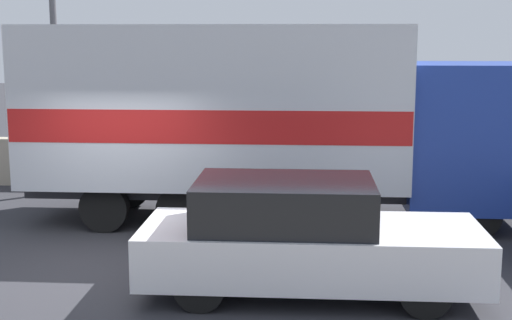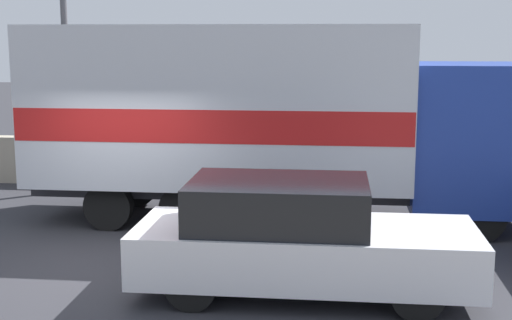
# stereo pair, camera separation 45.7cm
# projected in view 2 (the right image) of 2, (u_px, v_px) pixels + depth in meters

# --- Properties ---
(ground_plane) EXTENTS (80.00, 80.00, 0.00)m
(ground_plane) POSITION_uv_depth(u_px,v_px,m) (97.00, 265.00, 10.63)
(ground_plane) COLOR #2D2D33
(stone_wall_backdrop) EXTENTS (60.00, 0.35, 1.07)m
(stone_wall_backdrop) POSITION_uv_depth(u_px,v_px,m) (179.00, 163.00, 16.13)
(stone_wall_backdrop) COLOR #A39984
(stone_wall_backdrop) RESTS_ON ground_plane
(street_lamp) EXTENTS (0.56, 0.28, 7.08)m
(street_lamp) POSITION_uv_depth(u_px,v_px,m) (63.00, 1.00, 14.97)
(street_lamp) COLOR #4C4C51
(street_lamp) RESTS_ON ground_plane
(box_truck) EXTENTS (9.01, 2.45, 3.56)m
(box_truck) POSITION_uv_depth(u_px,v_px,m) (264.00, 115.00, 12.83)
(box_truck) COLOR navy
(box_truck) RESTS_ON ground_plane
(car_hatchback) EXTENTS (4.45, 1.73, 1.52)m
(car_hatchback) POSITION_uv_depth(u_px,v_px,m) (298.00, 238.00, 9.34)
(car_hatchback) COLOR silver
(car_hatchback) RESTS_ON ground_plane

